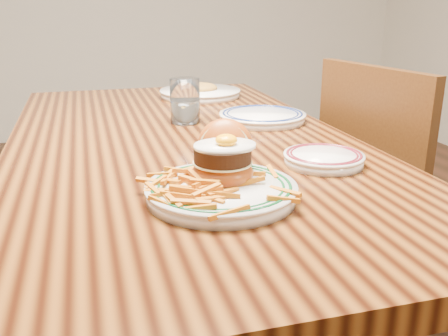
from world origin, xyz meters
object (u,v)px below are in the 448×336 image
object	(u,v)px
table	(182,170)
main_plate	(222,177)
chair_right	(394,207)
side_plate	(324,158)

from	to	relation	value
table	main_plate	bearing A→B (deg)	-91.13
chair_right	side_plate	distance (m)	0.56
side_plate	table	bearing A→B (deg)	131.41
side_plate	chair_right	bearing A→B (deg)	38.19
main_plate	table	bearing A→B (deg)	108.49
table	main_plate	world-z (taller)	main_plate
chair_right	table	bearing A→B (deg)	-11.64
table	main_plate	size ratio (longest dim) A/B	5.66
main_plate	side_plate	size ratio (longest dim) A/B	1.66
chair_right	side_plate	xyz separation A→B (m)	(-0.40, -0.29, 0.27)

